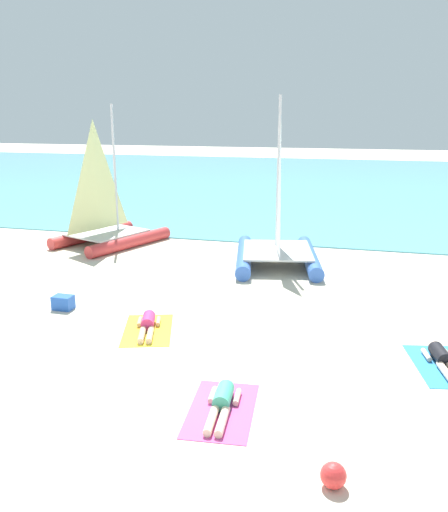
% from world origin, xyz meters
% --- Properties ---
extents(ground_plane, '(120.00, 120.00, 0.00)m').
position_xyz_m(ground_plane, '(0.00, 10.00, 0.00)').
color(ground_plane, beige).
extents(ocean_water, '(120.00, 40.00, 0.05)m').
position_xyz_m(ocean_water, '(0.00, 31.61, 0.03)').
color(ocean_water, '#5BB2C1').
rests_on(ocean_water, ground).
extents(sailboat_blue, '(3.47, 4.65, 5.47)m').
position_xyz_m(sailboat_blue, '(0.85, 8.92, 0.82)').
color(sailboat_blue, blue).
rests_on(sailboat_blue, ground).
extents(sailboat_red, '(3.82, 4.66, 5.23)m').
position_xyz_m(sailboat_red, '(-5.87, 10.05, 0.78)').
color(sailboat_red, '#CC3838').
rests_on(sailboat_red, ground).
extents(towel_center_left, '(1.63, 2.15, 0.01)m').
position_xyz_m(towel_center_left, '(-1.16, 2.64, 0.01)').
color(towel_center_left, yellow).
rests_on(towel_center_left, ground).
extents(sunbather_center_left, '(0.84, 1.54, 0.30)m').
position_xyz_m(sunbather_center_left, '(-1.18, 2.70, 0.13)').
color(sunbather_center_left, '#D83372').
rests_on(sunbather_center_left, towel_center_left).
extents(towel_center_right, '(1.27, 1.99, 0.01)m').
position_xyz_m(towel_center_right, '(1.40, -0.27, 0.01)').
color(towel_center_right, '#D84C99').
rests_on(towel_center_right, ground).
extents(sunbather_center_right, '(0.58, 1.57, 0.30)m').
position_xyz_m(sunbather_center_right, '(1.40, -0.20, 0.13)').
color(sunbather_center_right, '#3FB28C').
rests_on(sunbather_center_right, towel_center_right).
extents(towel_rightmost, '(1.46, 2.08, 0.01)m').
position_xyz_m(towel_rightmost, '(5.27, 2.44, 0.01)').
color(towel_rightmost, '#338CD8').
rests_on(towel_rightmost, ground).
extents(sunbather_rightmost, '(0.70, 1.56, 0.30)m').
position_xyz_m(sunbather_rightmost, '(5.26, 2.51, 0.13)').
color(sunbather_rightmost, black).
rests_on(sunbather_rightmost, towel_rightmost).
extents(beach_ball, '(0.36, 0.36, 0.36)m').
position_xyz_m(beach_ball, '(3.36, -1.75, 0.18)').
color(beach_ball, red).
rests_on(beach_ball, ground).
extents(cooler_box, '(0.50, 0.36, 0.36)m').
position_xyz_m(cooler_box, '(-3.81, 3.37, 0.18)').
color(cooler_box, blue).
rests_on(cooler_box, ground).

